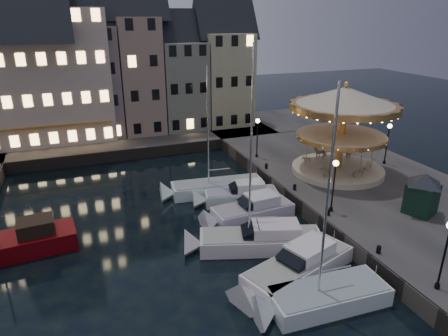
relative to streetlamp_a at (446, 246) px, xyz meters
name	(u,v)px	position (x,y,z in m)	size (l,w,h in m)	color
ground	(251,250)	(-7.20, 9.00, -4.02)	(160.00, 160.00, 0.00)	black
quay_east	(360,183)	(6.80, 15.00, -3.37)	(16.00, 56.00, 1.30)	#474442
quay_north	(100,142)	(-15.20, 37.00, -3.37)	(44.00, 12.00, 1.30)	#474442
quaywall_e	(285,195)	(-1.20, 15.00, -3.37)	(0.15, 44.00, 1.30)	#47423A
quaywall_n	(122,155)	(-13.20, 31.00, -3.37)	(48.00, 0.15, 1.30)	#47423A
streetlamp_a	(446,246)	(0.00, 0.00, 0.00)	(0.44, 0.44, 4.17)	black
streetlamp_b	(334,179)	(0.00, 10.00, 0.00)	(0.44, 0.44, 4.17)	black
streetlamp_c	(257,132)	(0.00, 23.50, 0.00)	(0.44, 0.44, 4.17)	black
streetlamp_d	(388,138)	(11.30, 17.00, 0.00)	(0.44, 0.44, 4.17)	black
bollard_a	(379,249)	(-0.60, 4.00, -2.41)	(0.30, 0.30, 0.57)	black
bollard_b	(328,212)	(-0.60, 9.50, -2.41)	(0.30, 0.30, 0.57)	black
bollard_c	(295,187)	(-0.60, 14.50, -2.41)	(0.30, 0.30, 0.57)	black
bollard_d	(266,166)	(-0.60, 20.00, -2.41)	(0.30, 0.30, 0.57)	black
townhouse_nb	(37,81)	(-21.25, 39.00, 4.26)	(6.16, 8.00, 13.80)	slate
townhouse_nc	(91,74)	(-15.20, 39.00, 4.76)	(6.82, 8.00, 14.80)	slate
townhouse_nd	(138,68)	(-9.45, 39.00, 5.26)	(5.50, 8.00, 15.80)	gray
townhouse_ne	(180,78)	(-4.00, 39.00, 3.76)	(6.16, 8.00, 12.80)	slate
townhouse_nf	(223,72)	(2.05, 39.00, 4.26)	(6.82, 8.00, 13.80)	tan
hotel_corner	(36,68)	(-21.20, 39.00, 5.76)	(17.60, 9.00, 16.80)	beige
motorboat_a	(319,299)	(-6.02, 2.35, -3.48)	(7.97, 2.95, 13.32)	silver
motorboat_b	(295,269)	(-5.95, 5.18, -3.37)	(8.91, 5.26, 2.15)	white
motorboat_c	(255,240)	(-6.83, 9.12, -3.34)	(9.56, 5.23, 12.82)	silver
motorboat_d	(248,212)	(-5.51, 13.30, -3.38)	(7.63, 3.00, 2.15)	silver
motorboat_e	(236,196)	(-5.27, 16.40, -3.38)	(7.44, 3.52, 2.15)	silver
motorboat_f	(212,188)	(-6.67, 19.01, -3.49)	(9.51, 3.39, 12.57)	white
red_fishing_boat	(17,244)	(-22.45, 14.45, -3.31)	(8.24, 3.44, 6.11)	#610309
carousel	(343,114)	(5.39, 16.72, 3.00)	(9.92, 9.92, 8.68)	#BEB093
ticket_kiosk	(424,187)	(6.12, 7.35, -0.53)	(3.14, 3.14, 3.68)	black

